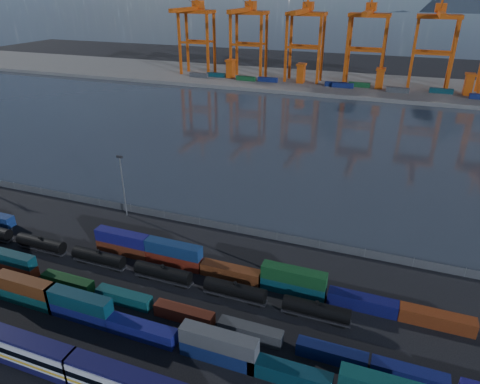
% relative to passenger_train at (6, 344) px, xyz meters
% --- Properties ---
extents(ground, '(700.00, 700.00, 0.00)m').
position_rel_passenger_train_xyz_m(ground, '(20.44, 21.03, -2.81)').
color(ground, black).
rests_on(ground, ground).
extents(harbor_water, '(700.00, 700.00, 0.00)m').
position_rel_passenger_train_xyz_m(harbor_water, '(20.44, 126.03, -2.80)').
color(harbor_water, '#272E38').
rests_on(harbor_water, ground).
extents(far_quay, '(700.00, 70.00, 2.00)m').
position_rel_passenger_train_xyz_m(far_quay, '(20.44, 231.03, -1.81)').
color(far_quay, '#514F4C').
rests_on(far_quay, ground).
extents(passenger_train, '(78.42, 3.26, 5.60)m').
position_rel_passenger_train_xyz_m(passenger_train, '(0.00, 0.00, 0.00)').
color(passenger_train, silver).
rests_on(passenger_train, ground).
extents(container_row_south, '(140.85, 2.58, 5.51)m').
position_rel_passenger_train_xyz_m(container_row_south, '(24.79, 11.40, -0.58)').
color(container_row_south, '#464A4C').
rests_on(container_row_south, ground).
extents(container_row_mid, '(139.28, 2.27, 4.85)m').
position_rel_passenger_train_xyz_m(container_row_mid, '(6.76, 17.70, -1.40)').
color(container_row_mid, '#37393B').
rests_on(container_row_mid, ground).
extents(container_row_north, '(129.66, 2.56, 5.45)m').
position_rel_passenger_train_xyz_m(container_row_north, '(13.88, 31.80, -0.71)').
color(container_row_north, '#0F104F').
rests_on(container_row_north, ground).
extents(tanker_string, '(105.47, 2.68, 3.83)m').
position_rel_passenger_train_xyz_m(tanker_string, '(-2.23, 26.11, -0.89)').
color(tanker_string, black).
rests_on(tanker_string, ground).
extents(waterfront_fence, '(160.12, 0.12, 2.20)m').
position_rel_passenger_train_xyz_m(waterfront_fence, '(20.44, 49.03, -1.81)').
color(waterfront_fence, '#595B5E').
rests_on(waterfront_fence, ground).
extents(yard_light_mast, '(1.60, 0.40, 16.60)m').
position_rel_passenger_train_xyz_m(yard_light_mast, '(-9.56, 47.03, 6.48)').
color(yard_light_mast, slate).
rests_on(yard_light_mast, ground).
extents(gantry_cranes, '(197.17, 42.57, 57.65)m').
position_rel_passenger_train_xyz_m(gantry_cranes, '(12.94, 224.50, 32.52)').
color(gantry_cranes, '#C84B0E').
rests_on(gantry_cranes, ground).
extents(quay_containers, '(172.58, 10.99, 2.60)m').
position_rel_passenger_train_xyz_m(quay_containers, '(9.45, 216.49, 0.49)').
color(quay_containers, navy).
rests_on(quay_containers, far_quay).
extents(straddle_carriers, '(140.00, 7.00, 11.10)m').
position_rel_passenger_train_xyz_m(straddle_carriers, '(17.94, 221.03, 5.01)').
color(straddle_carriers, '#C84B0E').
rests_on(straddle_carriers, far_quay).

